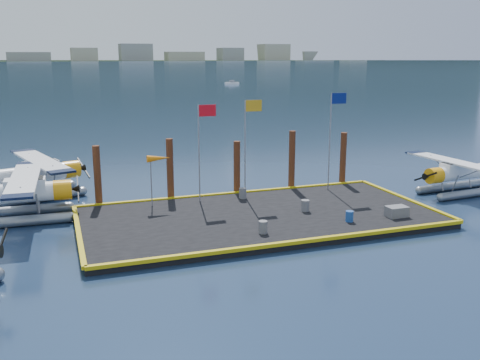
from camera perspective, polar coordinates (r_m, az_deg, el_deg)
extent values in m
plane|color=#183149|center=(30.93, 2.05, -4.36)|extent=(4000.00, 4000.00, 0.00)
cube|color=black|center=(30.87, 2.05, -4.01)|extent=(20.00, 10.00, 0.40)
cube|color=black|center=(1127.55, -19.16, 12.00)|extent=(3000.00, 500.00, 0.30)
cube|color=black|center=(1431.78, -19.67, 16.89)|extent=(2200.00, 500.00, 240.00)
cone|color=black|center=(1577.97, -21.18, 11.98)|extent=(1300.00, 1300.00, 430.00)
cone|color=black|center=(1520.90, -5.70, 12.77)|extent=(1100.00, 1100.00, 360.00)
cone|color=slate|center=(2353.81, -0.43, 12.96)|extent=(1300.00, 1300.00, 560.00)
cone|color=slate|center=(2377.27, 7.41, 12.86)|extent=(1000.00, 1000.00, 420.00)
cylinder|color=gray|center=(34.42, -22.89, -3.08)|extent=(6.24, 0.82, 0.60)
cylinder|color=gray|center=(32.31, -23.23, -4.13)|extent=(6.24, 0.82, 0.60)
cylinder|color=white|center=(33.00, -22.92, -1.31)|extent=(4.71, 1.27, 1.10)
cube|color=white|center=(32.86, -21.93, -0.65)|extent=(2.25, 1.18, 0.90)
cube|color=black|center=(32.79, -21.44, -0.27)|extent=(1.44, 1.10, 0.55)
cylinder|color=#FEA00E|center=(32.82, -18.39, -1.01)|extent=(1.04, 1.20, 1.16)
cube|color=black|center=(32.81, -16.91, -0.91)|extent=(0.14, 2.24, 1.13)
cube|color=white|center=(32.75, -22.01, 0.21)|extent=(1.82, 9.09, 0.12)
cube|color=black|center=(36.97, -21.52, 1.64)|extent=(1.54, 0.96, 0.13)
cube|color=black|center=(28.56, -22.64, -1.65)|extent=(1.54, 0.96, 0.13)
cylinder|color=gray|center=(39.10, -21.84, -1.12)|extent=(6.15, 2.38, 0.60)
cylinder|color=gray|center=(37.01, -20.98, -1.82)|extent=(6.15, 2.38, 0.60)
cylinder|color=white|center=(37.80, -21.30, 0.58)|extent=(4.80, 2.41, 1.11)
cube|color=white|center=(37.88, -20.47, 1.22)|extent=(2.44, 1.70, 0.91)
cube|color=black|center=(37.92, -20.05, 1.58)|extent=(1.65, 1.42, 0.55)
cylinder|color=#FEA00E|center=(38.52, -17.55, 1.09)|extent=(1.30, 1.41, 1.17)
cube|color=black|center=(38.79, -16.36, 1.25)|extent=(0.70, 2.16, 1.13)
cube|color=white|center=(37.79, -20.53, 1.97)|extent=(4.06, 9.12, 0.12)
cube|color=black|center=(41.92, -22.15, 2.87)|extent=(1.71, 1.30, 0.13)
cube|color=black|center=(33.70, -18.51, 0.85)|extent=(1.71, 1.30, 0.13)
cylinder|color=gray|center=(39.20, 23.58, -1.29)|extent=(5.65, 0.96, 0.54)
cylinder|color=gray|center=(40.54, 21.54, -0.65)|extent=(5.65, 0.96, 0.54)
cylinder|color=white|center=(39.47, 22.51, 0.73)|extent=(4.28, 1.31, 1.00)
cube|color=white|center=(39.03, 22.00, 1.12)|extent=(2.06, 1.14, 0.82)
cube|color=black|center=(38.80, 21.74, 1.35)|extent=(1.34, 1.04, 0.50)
cylinder|color=#FEA00E|center=(37.83, 20.02, 0.44)|extent=(0.98, 1.12, 1.05)
cube|color=black|center=(37.31, 19.16, 0.34)|extent=(0.20, 2.02, 1.02)
cube|color=white|center=(38.94, 22.05, 1.77)|extent=(1.96, 8.24, 0.11)
cube|color=black|center=(41.71, 18.27, 2.78)|extent=(1.42, 0.91, 0.12)
cylinder|color=#1B4697|center=(29.98, 11.59, -3.81)|extent=(0.42, 0.42, 0.59)
cylinder|color=slate|center=(31.52, 6.96, -2.72)|extent=(0.48, 0.48, 0.67)
cylinder|color=slate|center=(27.51, 2.46, -5.04)|extent=(0.46, 0.46, 0.65)
cylinder|color=slate|center=(34.06, 0.30, -1.42)|extent=(0.47, 0.47, 0.66)
cube|color=slate|center=(31.54, 16.38, -3.24)|extent=(1.18, 0.79, 0.59)
cylinder|color=gray|center=(32.87, -4.39, 2.77)|extent=(0.08, 0.08, 6.00)
cube|color=red|center=(32.64, -3.53, 7.41)|extent=(1.10, 0.03, 0.70)
cylinder|color=gray|center=(33.73, 0.55, 3.25)|extent=(0.08, 0.08, 6.20)
cube|color=gold|center=(33.56, 1.45, 7.93)|extent=(1.10, 0.03, 0.70)
cylinder|color=gray|center=(36.16, 9.55, 3.98)|extent=(0.08, 0.08, 6.50)
cube|color=navy|center=(36.09, 10.50, 8.56)|extent=(1.10, 0.03, 0.70)
cylinder|color=gray|center=(32.56, -9.45, -0.17)|extent=(0.07, 0.07, 3.00)
cone|color=orange|center=(32.35, -8.67, 2.31)|extent=(1.40, 0.44, 0.44)
cylinder|color=#452513|center=(33.74, -14.95, 0.20)|extent=(0.44, 0.44, 4.00)
cylinder|color=#452513|center=(34.32, -7.46, 0.92)|extent=(0.44, 0.44, 4.20)
cylinder|color=#452513|center=(35.52, -0.34, 1.12)|extent=(0.44, 0.44, 3.80)
cylinder|color=#452513|center=(36.94, 5.55, 1.93)|extent=(0.44, 0.44, 4.30)
cylinder|color=#452513|center=(38.79, 10.92, 2.06)|extent=(0.44, 0.44, 4.00)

